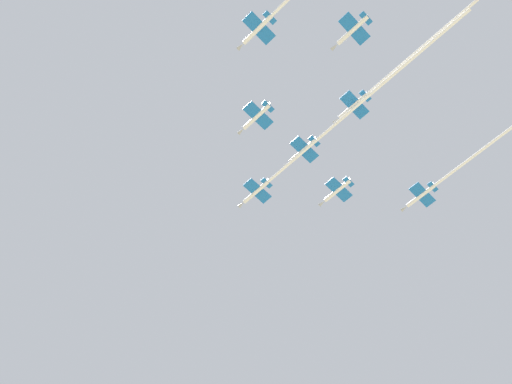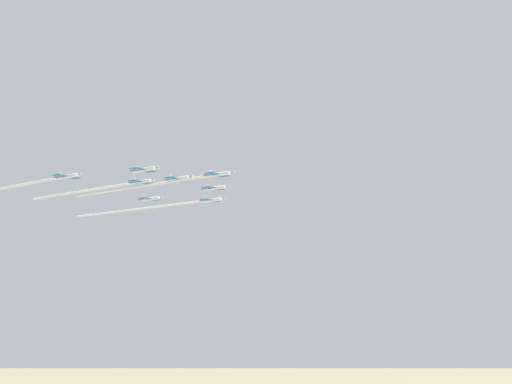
# 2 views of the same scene
# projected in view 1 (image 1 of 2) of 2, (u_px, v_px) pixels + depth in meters

# --- Properties ---
(jet_lead) EXTENTS (50.17, 51.39, 2.20)m
(jet_lead) POSITION_uv_depth(u_px,v_px,m) (324.00, 134.00, 145.49)
(jet_lead) COLOR white
(jet_port_inner) EXTENTS (8.78, 8.93, 2.20)m
(jet_port_inner) POSITION_uv_depth(u_px,v_px,m) (256.00, 117.00, 142.87)
(jet_port_inner) COLOR white
(jet_starboard_inner) EXTENTS (8.78, 8.93, 2.20)m
(jet_starboard_inner) POSITION_uv_depth(u_px,v_px,m) (337.00, 191.00, 154.52)
(jet_starboard_inner) COLOR white
(jet_port_outer) EXTENTS (8.78, 8.93, 2.20)m
(jet_port_outer) POSITION_uv_depth(u_px,v_px,m) (302.00, 151.00, 148.52)
(jet_port_outer) COLOR white
(jet_center_rear) EXTENTS (54.57, 55.90, 2.20)m
(jet_center_rear) POSITION_uv_depth(u_px,v_px,m) (509.00, 129.00, 143.44)
(jet_center_rear) COLOR white
(jet_port_trail) EXTENTS (45.49, 46.60, 2.20)m
(jet_port_trail) POSITION_uv_depth(u_px,v_px,m) (421.00, 48.00, 136.51)
(jet_port_trail) COLOR white
(jet_starboard_trail) EXTENTS (8.78, 8.93, 2.20)m
(jet_starboard_trail) POSITION_uv_depth(u_px,v_px,m) (352.00, 31.00, 132.05)
(jet_starboard_trail) COLOR white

